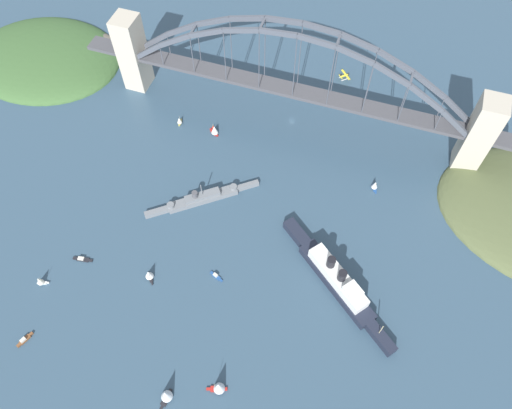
% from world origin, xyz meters
% --- Properties ---
extents(ground_plane, '(1400.00, 1400.00, 0.00)m').
position_xyz_m(ground_plane, '(0.00, 0.00, 0.00)').
color(ground_plane, '#334C60').
extents(harbor_arch_bridge, '(299.39, 17.49, 78.35)m').
position_xyz_m(harbor_arch_bridge, '(0.00, -0.00, 30.73)').
color(harbor_arch_bridge, '#BCB29E').
rests_on(harbor_arch_bridge, ground).
extents(headland_east_shore, '(118.80, 97.59, 19.77)m').
position_xyz_m(headland_east_shore, '(197.64, -1.90, 0.00)').
color(headland_east_shore, '#3D6033').
rests_on(headland_east_shore, ground).
extents(ocean_liner, '(78.60, 63.62, 19.47)m').
position_xyz_m(ocean_liner, '(-58.24, 111.15, 5.83)').
color(ocean_liner, '#1E2333').
rests_on(ocean_liner, ground).
extents(naval_cruiser, '(60.45, 48.39, 16.52)m').
position_xyz_m(naval_cruiser, '(34.86, 82.59, 2.74)').
color(naval_cruiser, slate).
rests_on(naval_cruiser, ground).
extents(seaplane_taxiing_near_bridge, '(9.55, 9.95, 5.02)m').
position_xyz_m(seaplane_taxiing_near_bridge, '(-25.27, -53.65, 2.14)').
color(seaplane_taxiing_near_bridge, '#B7B7B2').
rests_on(seaplane_taxiing_near_bridge, ground).
extents(small_boat_0, '(6.45, 10.84, 11.77)m').
position_xyz_m(small_boat_0, '(7.21, 197.56, 5.39)').
color(small_boat_0, black).
rests_on(small_boat_0, ground).
extents(small_boat_1, '(4.93, 9.82, 2.55)m').
position_xyz_m(small_boat_1, '(90.99, 195.46, 0.91)').
color(small_boat_1, brown).
rests_on(small_boat_1, ground).
extents(small_boat_2, '(10.50, 7.40, 11.97)m').
position_xyz_m(small_boat_2, '(-16.16, 185.68, 5.51)').
color(small_boat_2, '#B2231E').
rests_on(small_boat_2, ground).
extents(small_boat_3, '(12.01, 3.76, 1.81)m').
position_xyz_m(small_boat_3, '(85.78, 143.40, 0.64)').
color(small_boat_3, black).
rests_on(small_boat_3, ground).
extents(small_boat_5, '(7.23, 7.66, 8.10)m').
position_xyz_m(small_boat_5, '(43.50, 140.89, 3.80)').
color(small_boat_5, black).
rests_on(small_boat_5, ground).
extents(small_boat_6, '(8.81, 4.48, 2.16)m').
position_xyz_m(small_boat_6, '(7.68, 128.45, 0.75)').
color(small_boat_6, '#234C8C').
rests_on(small_boat_6, ground).
extents(small_boat_7, '(5.19, 6.67, 7.56)m').
position_xyz_m(small_boat_7, '(-66.15, 38.62, 3.50)').
color(small_boat_7, '#234C8C').
rests_on(small_boat_7, ground).
extents(small_boat_8, '(8.06, 6.58, 8.69)m').
position_xyz_m(small_boat_8, '(47.30, 28.46, 4.01)').
color(small_boat_8, '#B2231E').
rests_on(small_boat_8, ground).
extents(small_boat_9, '(6.57, 4.83, 7.99)m').
position_xyz_m(small_boat_9, '(100.05, 164.07, 3.80)').
color(small_boat_9, silver).
rests_on(small_boat_9, ground).
extents(small_boat_10, '(4.02, 6.38, 6.75)m').
position_xyz_m(small_boat_10, '(73.89, 27.55, 3.18)').
color(small_boat_10, gold).
rests_on(small_boat_10, ground).
extents(channel_marker_buoy, '(2.20, 2.20, 2.75)m').
position_xyz_m(channel_marker_buoy, '(50.27, 23.79, 1.12)').
color(channel_marker_buoy, red).
rests_on(channel_marker_buoy, ground).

